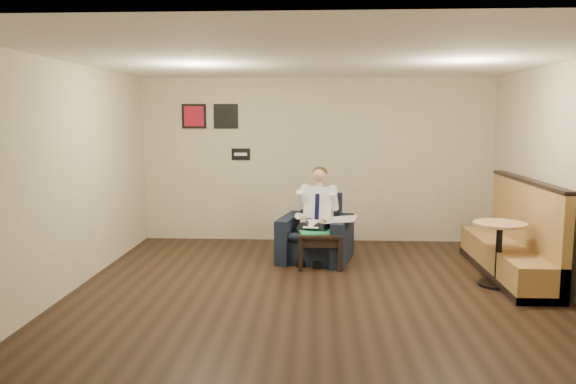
{
  "coord_description": "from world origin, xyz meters",
  "views": [
    {
      "loc": [
        0.01,
        -6.64,
        2.14
      ],
      "look_at": [
        -0.39,
        1.2,
        1.09
      ],
      "focal_mm": 35.0,
      "sensor_mm": 36.0,
      "label": 1
    }
  ],
  "objects_px": {
    "coffee_mug": "(333,226)",
    "smartphone": "(323,229)",
    "side_table": "(320,249)",
    "cafe_table": "(498,254)",
    "armchair": "(316,228)",
    "green_folder": "(317,232)",
    "banquette": "(508,229)",
    "seated_man": "(314,218)"
  },
  "relations": [
    {
      "from": "green_folder",
      "to": "cafe_table",
      "type": "height_order",
      "value": "cafe_table"
    },
    {
      "from": "smartphone",
      "to": "side_table",
      "type": "bearing_deg",
      "value": -97.35
    },
    {
      "from": "side_table",
      "to": "cafe_table",
      "type": "bearing_deg",
      "value": -19.94
    },
    {
      "from": "side_table",
      "to": "banquette",
      "type": "bearing_deg",
      "value": -7.91
    },
    {
      "from": "side_table",
      "to": "cafe_table",
      "type": "distance_m",
      "value": 2.41
    },
    {
      "from": "green_folder",
      "to": "cafe_table",
      "type": "bearing_deg",
      "value": -19.16
    },
    {
      "from": "banquette",
      "to": "armchair",
      "type": "bearing_deg",
      "value": 164.95
    },
    {
      "from": "side_table",
      "to": "coffee_mug",
      "type": "xyz_separation_m",
      "value": [
        0.2,
        0.14,
        0.31
      ]
    },
    {
      "from": "seated_man",
      "to": "side_table",
      "type": "height_order",
      "value": "seated_man"
    },
    {
      "from": "side_table",
      "to": "cafe_table",
      "type": "xyz_separation_m",
      "value": [
        2.26,
        -0.82,
        0.16
      ]
    },
    {
      "from": "side_table",
      "to": "smartphone",
      "type": "xyz_separation_m",
      "value": [
        0.05,
        0.18,
        0.26
      ]
    },
    {
      "from": "coffee_mug",
      "to": "banquette",
      "type": "relative_size",
      "value": 0.04
    },
    {
      "from": "side_table",
      "to": "cafe_table",
      "type": "height_order",
      "value": "cafe_table"
    },
    {
      "from": "banquette",
      "to": "cafe_table",
      "type": "distance_m",
      "value": 0.59
    },
    {
      "from": "seated_man",
      "to": "side_table",
      "type": "distance_m",
      "value": 0.48
    },
    {
      "from": "armchair",
      "to": "smartphone",
      "type": "height_order",
      "value": "armchair"
    },
    {
      "from": "seated_man",
      "to": "green_folder",
      "type": "xyz_separation_m",
      "value": [
        0.05,
        -0.24,
        -0.15
      ]
    },
    {
      "from": "seated_man",
      "to": "banquette",
      "type": "bearing_deg",
      "value": 0.04
    },
    {
      "from": "coffee_mug",
      "to": "smartphone",
      "type": "distance_m",
      "value": 0.16
    },
    {
      "from": "coffee_mug",
      "to": "smartphone",
      "type": "xyz_separation_m",
      "value": [
        -0.15,
        0.04,
        -0.05
      ]
    },
    {
      "from": "coffee_mug",
      "to": "seated_man",
      "type": "bearing_deg",
      "value": 164.08
    },
    {
      "from": "armchair",
      "to": "banquette",
      "type": "height_order",
      "value": "banquette"
    },
    {
      "from": "coffee_mug",
      "to": "smartphone",
      "type": "bearing_deg",
      "value": 164.16
    },
    {
      "from": "armchair",
      "to": "smartphone",
      "type": "distance_m",
      "value": 0.2
    },
    {
      "from": "smartphone",
      "to": "cafe_table",
      "type": "xyz_separation_m",
      "value": [
        2.21,
        -1.0,
        -0.1
      ]
    },
    {
      "from": "green_folder",
      "to": "smartphone",
      "type": "distance_m",
      "value": 0.22
    },
    {
      "from": "coffee_mug",
      "to": "side_table",
      "type": "bearing_deg",
      "value": -145.05
    },
    {
      "from": "coffee_mug",
      "to": "smartphone",
      "type": "height_order",
      "value": "coffee_mug"
    },
    {
      "from": "banquette",
      "to": "cafe_table",
      "type": "xyz_separation_m",
      "value": [
        -0.26,
        -0.47,
        -0.24
      ]
    },
    {
      "from": "side_table",
      "to": "coffee_mug",
      "type": "bearing_deg",
      "value": 34.95
    },
    {
      "from": "banquette",
      "to": "seated_man",
      "type": "bearing_deg",
      "value": 167.66
    },
    {
      "from": "armchair",
      "to": "green_folder",
      "type": "distance_m",
      "value": 0.37
    },
    {
      "from": "green_folder",
      "to": "coffee_mug",
      "type": "distance_m",
      "value": 0.29
    },
    {
      "from": "armchair",
      "to": "green_folder",
      "type": "xyz_separation_m",
      "value": [
        0.03,
        -0.37,
        0.03
      ]
    },
    {
      "from": "side_table",
      "to": "seated_man",
      "type": "bearing_deg",
      "value": 111.57
    },
    {
      "from": "coffee_mug",
      "to": "banquette",
      "type": "bearing_deg",
      "value": -11.89
    },
    {
      "from": "seated_man",
      "to": "coffee_mug",
      "type": "height_order",
      "value": "seated_man"
    },
    {
      "from": "green_folder",
      "to": "banquette",
      "type": "xyz_separation_m",
      "value": [
        2.56,
        -0.33,
        0.14
      ]
    },
    {
      "from": "seated_man",
      "to": "green_folder",
      "type": "distance_m",
      "value": 0.29
    },
    {
      "from": "cafe_table",
      "to": "green_folder",
      "type": "bearing_deg",
      "value": 160.84
    },
    {
      "from": "coffee_mug",
      "to": "cafe_table",
      "type": "height_order",
      "value": "cafe_table"
    },
    {
      "from": "side_table",
      "to": "smartphone",
      "type": "bearing_deg",
      "value": 73.91
    }
  ]
}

